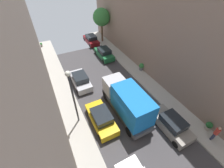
# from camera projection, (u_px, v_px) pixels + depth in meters

# --- Properties ---
(ground) EXTENTS (32.00, 32.00, 0.00)m
(ground) POSITION_uv_depth(u_px,v_px,m) (128.00, 116.00, 15.05)
(ground) COLOR #423F42
(sidewalk_left) EXTENTS (2.00, 44.00, 0.15)m
(sidewalk_left) POSITION_uv_depth(u_px,v_px,m) (80.00, 137.00, 13.28)
(sidewalk_left) COLOR #B7B2A8
(sidewalk_left) RESTS_ON ground
(sidewalk_right) EXTENTS (2.00, 44.00, 0.15)m
(sidewalk_right) POSITION_uv_depth(u_px,v_px,m) (166.00, 100.00, 16.71)
(sidewalk_right) COLOR #B7B2A8
(sidewalk_right) RESTS_ON ground
(building_right) EXTENTS (6.00, 44.00, 15.12)m
(building_right) POSITION_uv_depth(u_px,v_px,m) (221.00, 27.00, 13.23)
(building_right) COLOR gray
(building_right) RESTS_ON ground
(parked_car_left_2) EXTENTS (1.78, 4.20, 1.57)m
(parked_car_left_2) POSITION_uv_depth(u_px,v_px,m) (101.00, 118.00, 14.00)
(parked_car_left_2) COLOR gold
(parked_car_left_2) RESTS_ON ground
(parked_car_left_3) EXTENTS (1.78, 4.20, 1.57)m
(parked_car_left_3) POSITION_uv_depth(u_px,v_px,m) (80.00, 80.00, 18.34)
(parked_car_left_3) COLOR silver
(parked_car_left_3) RESTS_ON ground
(parked_car_right_1) EXTENTS (1.78, 4.20, 1.57)m
(parked_car_right_1) POSITION_uv_depth(u_px,v_px,m) (171.00, 124.00, 13.52)
(parked_car_right_1) COLOR gray
(parked_car_right_1) RESTS_ON ground
(parked_car_right_2) EXTENTS (1.78, 4.20, 1.57)m
(parked_car_right_2) POSITION_uv_depth(u_px,v_px,m) (104.00, 53.00, 23.47)
(parked_car_right_2) COLOR #1E6638
(parked_car_right_2) RESTS_ON ground
(parked_car_right_3) EXTENTS (1.78, 4.20, 1.57)m
(parked_car_right_3) POSITION_uv_depth(u_px,v_px,m) (91.00, 40.00, 27.35)
(parked_car_right_3) COLOR maroon
(parked_car_right_3) RESTS_ON ground
(delivery_truck) EXTENTS (2.26, 6.60, 3.38)m
(delivery_truck) POSITION_uv_depth(u_px,v_px,m) (127.00, 101.00, 14.19)
(delivery_truck) COLOR #4C4C51
(delivery_truck) RESTS_ON ground
(pedestrian) EXTENTS (0.40, 0.36, 1.72)m
(pedestrian) POSITION_uv_depth(u_px,v_px,m) (216.00, 133.00, 12.44)
(pedestrian) COLOR #2D334C
(pedestrian) RESTS_ON sidewalk_right
(street_tree_1) EXTENTS (2.95, 2.95, 5.76)m
(street_tree_1) POSITION_uv_depth(u_px,v_px,m) (101.00, 17.00, 25.55)
(street_tree_1) COLOR brown
(street_tree_1) RESTS_ON sidewalk_right
(potted_plant_0) EXTENTS (0.39, 0.39, 0.73)m
(potted_plant_0) POSITION_uv_depth(u_px,v_px,m) (41.00, 44.00, 26.26)
(potted_plant_0) COLOR #B2A899
(potted_plant_0) RESTS_ON sidewalk_left
(potted_plant_1) EXTENTS (0.58, 0.58, 0.85)m
(potted_plant_1) POSITION_uv_depth(u_px,v_px,m) (209.00, 126.00, 13.52)
(potted_plant_1) COLOR #B2A899
(potted_plant_1) RESTS_ON sidewalk_right
(potted_plant_2) EXTENTS (0.68, 0.68, 1.01)m
(potted_plant_2) POSITION_uv_depth(u_px,v_px,m) (141.00, 66.00, 20.68)
(potted_plant_2) COLOR slate
(potted_plant_2) RESTS_ON sidewalk_right
(lamp_post) EXTENTS (0.44, 0.44, 5.84)m
(lamp_post) POSITION_uv_depth(u_px,v_px,m) (72.00, 92.00, 12.07)
(lamp_post) COLOR #333338
(lamp_post) RESTS_ON sidewalk_left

